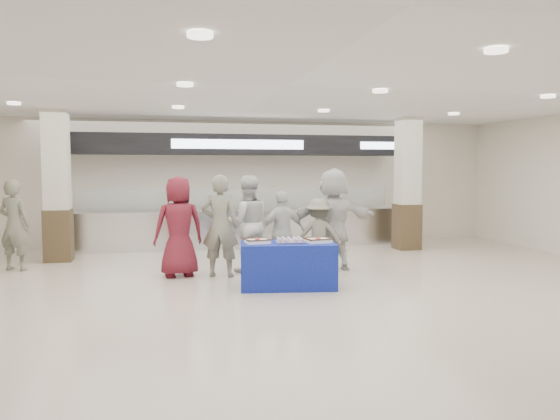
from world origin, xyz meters
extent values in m
plane|color=beige|center=(0.00, 0.00, 0.00)|extent=(14.00, 14.00, 0.00)
cube|color=silver|center=(0.00, 5.40, 0.45)|extent=(8.00, 0.80, 0.90)
cube|color=silver|center=(0.00, 5.40, 0.92)|extent=(8.00, 0.85, 0.04)
cube|color=white|center=(0.00, 5.10, 1.25)|extent=(7.60, 0.02, 0.50)
cube|color=black|center=(0.00, 5.40, 2.55)|extent=(8.40, 0.70, 0.50)
cube|color=silver|center=(0.00, 5.04, 2.55)|extent=(3.20, 0.03, 0.22)
cube|color=silver|center=(3.80, 5.04, 2.55)|extent=(1.40, 0.03, 0.18)
cube|color=#3D2D1B|center=(-4.00, 4.20, 0.55)|extent=(0.55, 0.55, 1.10)
cube|color=beige|center=(-4.00, 4.20, 2.15)|extent=(0.50, 0.50, 2.10)
cube|color=#3D2D1B|center=(4.00, 4.20, 0.55)|extent=(0.55, 0.55, 1.10)
cube|color=beige|center=(4.00, 4.20, 2.15)|extent=(0.50, 0.50, 2.10)
cube|color=navy|center=(0.17, 0.61, 0.38)|extent=(1.65, 1.00, 0.75)
cube|color=white|center=(-0.33, 0.66, 0.78)|extent=(0.40, 0.32, 0.06)
cube|color=#4C2D15|center=(-0.33, 0.66, 0.82)|extent=(0.40, 0.32, 0.02)
cylinder|color=red|center=(-0.33, 0.66, 0.81)|extent=(0.09, 0.09, 0.01)
cube|color=white|center=(0.66, 0.53, 0.78)|extent=(0.43, 0.36, 0.06)
cube|color=#4C2D15|center=(0.66, 0.53, 0.82)|extent=(0.43, 0.36, 0.02)
cylinder|color=red|center=(0.66, 0.53, 0.82)|extent=(0.10, 0.10, 0.01)
cube|color=#ABACB0|center=(0.20, 0.63, 0.76)|extent=(0.47, 0.37, 0.02)
imported|color=maroon|center=(-1.55, 1.94, 0.92)|extent=(0.98, 0.73, 1.83)
imported|color=slate|center=(-0.82, 1.77, 0.93)|extent=(0.78, 0.63, 1.86)
imported|color=silver|center=(-0.26, 2.15, 0.92)|extent=(0.92, 0.73, 1.84)
imported|color=silver|center=(0.35, 1.81, 0.78)|extent=(0.97, 0.57, 1.56)
imported|color=slate|center=(1.04, 1.80, 0.70)|extent=(1.00, 0.70, 1.40)
imported|color=silver|center=(1.39, 2.01, 0.99)|extent=(1.83, 0.59, 1.97)
imported|color=slate|center=(-4.63, 3.24, 0.88)|extent=(0.76, 0.65, 1.77)
camera|label=1|loc=(-1.88, -8.06, 1.97)|focal=35.00mm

